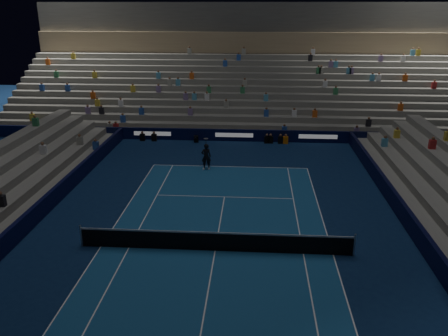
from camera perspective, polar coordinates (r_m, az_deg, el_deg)
ground at (r=21.83m, az=-1.12°, el=-10.28°), size 90.00×90.00×0.00m
court_surface at (r=21.83m, az=-1.12°, el=-10.27°), size 10.97×23.77×0.01m
sponsor_barrier_far at (r=38.80m, az=1.29°, el=4.11°), size 44.00×0.25×1.00m
sponsor_barrier_east at (r=22.94m, az=24.13°, el=-9.16°), size 0.25×37.00×1.00m
sponsor_barrier_west at (r=24.36m, az=-24.70°, el=-7.54°), size 0.25×37.00×1.00m
grandstand_main at (r=47.37m, az=1.88°, el=10.52°), size 44.00×15.20×11.20m
tennis_net at (r=21.58m, az=-1.12°, el=-9.12°), size 12.90×0.10×1.10m
tennis_player at (r=31.89m, az=-2.23°, el=1.44°), size 0.75×0.56×1.86m
broadcast_camera at (r=38.60m, az=-3.51°, el=3.64°), size 0.45×0.86×0.51m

